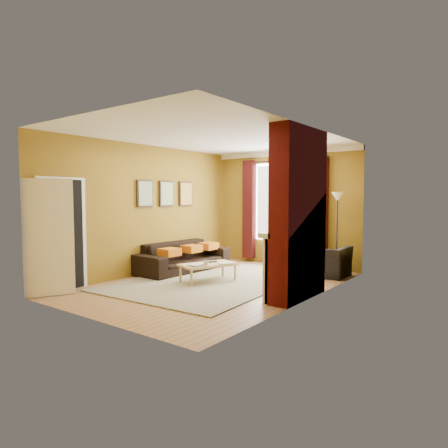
{
  "coord_description": "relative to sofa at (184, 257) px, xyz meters",
  "views": [
    {
      "loc": [
        4.66,
        -5.97,
        1.69
      ],
      "look_at": [
        0.0,
        0.25,
        1.15
      ],
      "focal_mm": 32.0,
      "sensor_mm": 36.0,
      "label": 1
    }
  ],
  "objects": [
    {
      "name": "sofa",
      "position": [
        0.0,
        0.0,
        0.0
      ],
      "size": [
        0.99,
        2.31,
        0.66
      ],
      "primitive_type": "imported",
      "rotation": [
        0.0,
        0.0,
        1.53
      ],
      "color": "black",
      "rests_on": "ground"
    },
    {
      "name": "floor_lamp",
      "position": [
        2.91,
        1.67,
        1.08
      ],
      "size": [
        0.32,
        0.32,
        1.78
      ],
      "rotation": [
        0.0,
        0.0,
        0.25
      ],
      "color": "black",
      "rests_on": "ground"
    },
    {
      "name": "striped_rug",
      "position": [
        1.14,
        -0.47,
        -0.32
      ],
      "size": [
        3.08,
        4.11,
        0.02
      ],
      "rotation": [
        0.0,
        0.0,
        0.06
      ],
      "color": "#33658D",
      "rests_on": "ground"
    },
    {
      "name": "tv_remote",
      "position": [
        1.15,
        -0.39,
        0.05
      ],
      "size": [
        0.12,
        0.18,
        0.02
      ],
      "rotation": [
        0.0,
        0.0,
        -0.43
      ],
      "color": "#252528",
      "rests_on": "coffee_table"
    },
    {
      "name": "mug",
      "position": [
        1.29,
        -0.77,
        0.09
      ],
      "size": [
        0.14,
        0.14,
        0.1
      ],
      "primitive_type": "imported",
      "rotation": [
        0.0,
        0.0,
        -0.42
      ],
      "color": "#999999",
      "rests_on": "coffee_table"
    },
    {
      "name": "wicker_stool",
      "position": [
        1.94,
        1.78,
        -0.13
      ],
      "size": [
        0.39,
        0.39,
        0.41
      ],
      "rotation": [
        0.0,
        0.0,
        -0.23
      ],
      "color": "olive",
      "rests_on": "ground"
    },
    {
      "name": "book_a",
      "position": [
        1.02,
        -0.88,
        0.05
      ],
      "size": [
        0.23,
        0.3,
        0.03
      ],
      "primitive_type": "imported",
      "rotation": [
        0.0,
        0.0,
        0.04
      ],
      "color": "#999999",
      "rests_on": "coffee_table"
    },
    {
      "name": "armchair",
      "position": [
        2.75,
        1.38,
        -0.01
      ],
      "size": [
        1.0,
        0.88,
        0.64
      ],
      "primitive_type": "imported",
      "rotation": [
        0.0,
        0.0,
        3.16
      ],
      "color": "black",
      "rests_on": "ground"
    },
    {
      "name": "coffee_table",
      "position": [
        1.16,
        -0.55,
        -0.0
      ],
      "size": [
        0.89,
        1.22,
        0.37
      ],
      "rotation": [
        0.0,
        0.0,
        -0.34
      ],
      "color": "#D3B779",
      "rests_on": "ground"
    },
    {
      "name": "book_b",
      "position": [
        1.36,
        -0.33,
        0.05
      ],
      "size": [
        0.3,
        0.32,
        0.02
      ],
      "primitive_type": "imported",
      "rotation": [
        0.0,
        0.0,
        -0.54
      ],
      "color": "#999999",
      "rests_on": "coffee_table"
    },
    {
      "name": "ground",
      "position": [
        1.42,
        -0.62,
        -0.33
      ],
      "size": [
        5.5,
        5.5,
        0.0
      ],
      "primitive_type": "plane",
      "color": "olive",
      "rests_on": "ground"
    },
    {
      "name": "room_walls",
      "position": [
        2.05,
        -0.34,
        1.05
      ],
      "size": [
        3.82,
        5.54,
        2.83
      ],
      "color": "olive",
      "rests_on": "ground"
    }
  ]
}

